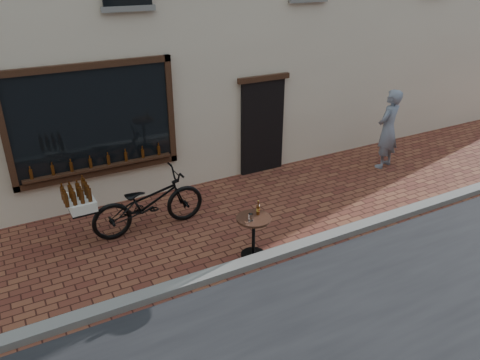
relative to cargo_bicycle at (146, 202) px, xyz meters
name	(u,v)px	position (x,y,z in m)	size (l,w,h in m)	color
ground	(270,267)	(1.39, -2.15, -0.58)	(90.00, 90.00, 0.00)	#57251C
kerb	(264,258)	(1.39, -1.95, -0.52)	(90.00, 0.25, 0.12)	slate
cargo_bicycle	(146,202)	(0.00, 0.00, 0.00)	(2.56, 0.79, 1.21)	black
bistro_table	(254,229)	(1.32, -1.70, -0.04)	(0.59, 0.59, 1.01)	black
pedestrian	(388,129)	(6.08, 0.09, 0.39)	(0.70, 0.46, 1.93)	slate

